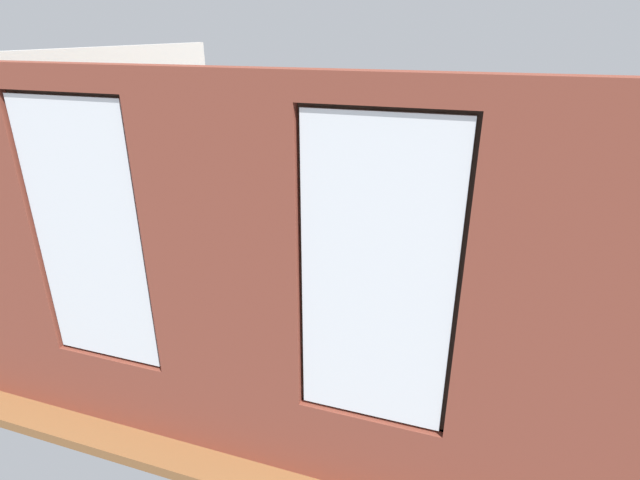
# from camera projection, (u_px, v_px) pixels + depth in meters

# --- Properties ---
(ground_plane) EXTENTS (6.88, 6.20, 0.10)m
(ground_plane) POSITION_uv_depth(u_px,v_px,m) (332.00, 301.00, 6.62)
(ground_plane) COLOR brown
(brick_wall_with_windows) EXTENTS (6.28, 0.30, 3.07)m
(brick_wall_with_windows) POSITION_uv_depth(u_px,v_px,m) (225.00, 295.00, 3.65)
(brick_wall_with_windows) COLOR brown
(brick_wall_with_windows) RESTS_ON ground_plane
(white_wall_right) EXTENTS (0.10, 5.20, 3.07)m
(white_wall_right) POSITION_uv_depth(u_px,v_px,m) (110.00, 169.00, 6.72)
(white_wall_right) COLOR silver
(white_wall_right) RESTS_ON ground_plane
(couch_by_window) EXTENTS (2.10, 0.87, 0.80)m
(couch_by_window) POSITION_uv_depth(u_px,v_px,m) (253.00, 368.00, 4.71)
(couch_by_window) COLOR black
(couch_by_window) RESTS_ON ground_plane
(couch_left) EXTENTS (0.89, 1.72, 0.80)m
(couch_left) POSITION_uv_depth(u_px,v_px,m) (533.00, 299.00, 5.89)
(couch_left) COLOR black
(couch_left) RESTS_ON ground_plane
(coffee_table) EXTENTS (1.40, 0.84, 0.44)m
(coffee_table) POSITION_uv_depth(u_px,v_px,m) (321.00, 273.00, 6.40)
(coffee_table) COLOR tan
(coffee_table) RESTS_ON ground_plane
(cup_ceramic) EXTENTS (0.08, 0.08, 0.09)m
(cup_ceramic) POSITION_uv_depth(u_px,v_px,m) (353.00, 266.00, 6.38)
(cup_ceramic) COLOR #33567F
(cup_ceramic) RESTS_ON coffee_table
(candle_jar) EXTENTS (0.08, 0.08, 0.11)m
(candle_jar) POSITION_uv_depth(u_px,v_px,m) (321.00, 266.00, 6.36)
(candle_jar) COLOR #B7333D
(candle_jar) RESTS_ON coffee_table
(table_plant_small) EXTENTS (0.14, 0.14, 0.24)m
(table_plant_small) POSITION_uv_depth(u_px,v_px,m) (311.00, 256.00, 6.47)
(table_plant_small) COLOR brown
(table_plant_small) RESTS_ON coffee_table
(remote_black) EXTENTS (0.18, 0.09, 0.02)m
(remote_black) POSITION_uv_depth(u_px,v_px,m) (287.00, 268.00, 6.39)
(remote_black) COLOR black
(remote_black) RESTS_ON coffee_table
(remote_silver) EXTENTS (0.17, 0.13, 0.02)m
(remote_silver) POSITION_uv_depth(u_px,v_px,m) (326.00, 274.00, 6.23)
(remote_silver) COLOR #B2B2B7
(remote_silver) RESTS_ON coffee_table
(media_console) EXTENTS (1.14, 0.42, 0.53)m
(media_console) POSITION_uv_depth(u_px,v_px,m) (173.00, 237.00, 7.81)
(media_console) COLOR black
(media_console) RESTS_ON ground_plane
(tv_flatscreen) EXTENTS (0.96, 0.20, 0.68)m
(tv_flatscreen) POSITION_uv_depth(u_px,v_px,m) (169.00, 201.00, 7.57)
(tv_flatscreen) COLOR black
(tv_flatscreen) RESTS_ON media_console
(potted_plant_foreground_right) EXTENTS (0.88, 0.99, 1.18)m
(potted_plant_foreground_right) POSITION_uv_depth(u_px,v_px,m) (233.00, 191.00, 8.88)
(potted_plant_foreground_right) COLOR gray
(potted_plant_foreground_right) RESTS_ON ground_plane
(potted_plant_between_couches) EXTENTS (0.88, 0.88, 1.19)m
(potted_plant_between_couches) POSITION_uv_depth(u_px,v_px,m) (417.00, 355.00, 4.13)
(potted_plant_between_couches) COLOR #47423D
(potted_plant_between_couches) RESTS_ON ground_plane
(potted_plant_corner_near_left) EXTENTS (0.63, 0.63, 0.81)m
(potted_plant_corner_near_left) POSITION_uv_depth(u_px,v_px,m) (539.00, 228.00, 7.47)
(potted_plant_corner_near_left) COLOR #47423D
(potted_plant_corner_near_left) RESTS_ON ground_plane
(potted_plant_by_left_couch) EXTENTS (0.33, 0.33, 0.44)m
(potted_plant_by_left_couch) POSITION_uv_depth(u_px,v_px,m) (498.00, 254.00, 7.16)
(potted_plant_by_left_couch) COLOR beige
(potted_plant_by_left_couch) RESTS_ON ground_plane
(potted_plant_beside_window_right) EXTENTS (0.75, 0.82, 1.05)m
(potted_plant_beside_window_right) POSITION_uv_depth(u_px,v_px,m) (55.00, 309.00, 5.14)
(potted_plant_beside_window_right) COLOR #9E5638
(potted_plant_beside_window_right) RESTS_ON ground_plane
(potted_plant_corner_far_left) EXTENTS (0.73, 0.80, 1.08)m
(potted_plant_corner_far_left) POSITION_uv_depth(u_px,v_px,m) (580.00, 411.00, 3.70)
(potted_plant_corner_far_left) COLOR gray
(potted_plant_corner_far_left) RESTS_ON ground_plane
(potted_plant_near_tv) EXTENTS (1.14, 1.15, 1.53)m
(potted_plant_near_tv) POSITION_uv_depth(u_px,v_px,m) (160.00, 239.00, 6.57)
(potted_plant_near_tv) COLOR brown
(potted_plant_near_tv) RESTS_ON ground_plane
(potted_plant_mid_room_small) EXTENTS (0.37, 0.37, 0.63)m
(potted_plant_mid_room_small) POSITION_uv_depth(u_px,v_px,m) (383.00, 250.00, 6.97)
(potted_plant_mid_room_small) COLOR beige
(potted_plant_mid_room_small) RESTS_ON ground_plane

